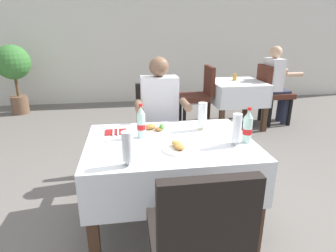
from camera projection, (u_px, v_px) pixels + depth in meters
The scene contains 20 objects.
ground_plane at pixel (169, 230), 2.20m from camera, with size 11.00×11.00×0.00m, color #66605B.
back_wall at pixel (138, 30), 5.74m from camera, with size 11.00×0.12×2.99m, color silver.
main_dining_table at pixel (170, 160), 2.11m from camera, with size 1.22×0.89×0.72m.
chair_far_diner_seat at pixel (158, 125), 2.90m from camera, with size 0.44×0.50×0.97m.
chair_near_camera_side at pixel (197, 239), 1.33m from camera, with size 0.44×0.50×0.97m.
seated_diner_far at pixel (160, 114), 2.75m from camera, with size 0.50×0.46×1.26m.
plate_near_camera at pixel (178, 147), 1.90m from camera, with size 0.22×0.22×0.06m.
plate_far_diner at pixel (156, 128), 2.26m from camera, with size 0.23×0.23×0.06m.
beer_glass_left at pixel (202, 116), 2.25m from camera, with size 0.07×0.07×0.23m.
beer_glass_middle at pixel (237, 129), 1.93m from camera, with size 0.07×0.07×0.23m.
beer_glass_right at pixel (128, 149), 1.65m from camera, with size 0.07×0.07×0.22m.
cola_bottle_primary at pixel (141, 123), 2.09m from camera, with size 0.06×0.06×0.26m.
cola_bottle_secondary at pixel (248, 127), 1.99m from camera, with size 0.07×0.07×0.26m.
napkin_cutlery_set at pixel (116, 132), 2.22m from camera, with size 0.17×0.19×0.01m.
background_dining_table at pixel (236, 93), 4.47m from camera, with size 0.81×0.84×0.72m.
background_chair_left at pixel (199, 93), 4.37m from camera, with size 0.50×0.44×0.97m.
background_chair_right at pixel (272, 91), 4.54m from camera, with size 0.50×0.44×0.97m.
background_patron at pixel (276, 81), 4.50m from camera, with size 0.46×0.50×1.26m.
background_table_tumbler at pixel (235, 77), 4.47m from camera, with size 0.06×0.06×0.11m, color #C68928.
potted_plant_corner at pixel (13, 67), 4.99m from camera, with size 0.61×0.61×1.25m.
Camera 1 is at (-0.28, -1.79, 1.50)m, focal length 29.83 mm.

